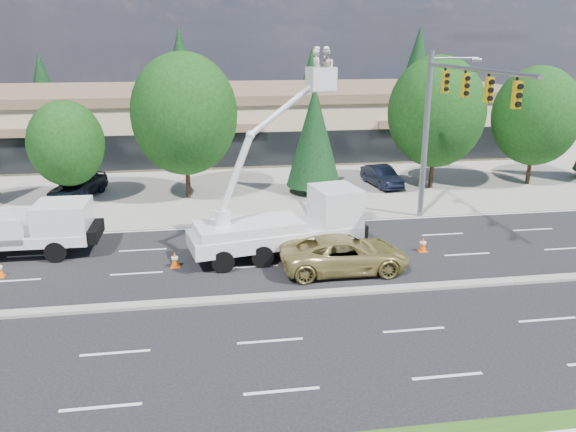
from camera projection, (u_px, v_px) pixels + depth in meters
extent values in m
plane|color=black|center=(260.00, 299.00, 21.68)|extent=(140.00, 140.00, 0.00)
cube|color=gray|center=(232.00, 177.00, 40.52)|extent=(140.00, 22.00, 0.01)
cube|color=gray|center=(260.00, 297.00, 21.66)|extent=(120.00, 0.55, 0.12)
cube|color=tan|center=(225.00, 122.00, 49.17)|extent=(50.00, 15.00, 5.00)
cube|color=brown|center=(224.00, 92.00, 48.37)|extent=(50.40, 15.40, 0.70)
cube|color=black|center=(230.00, 150.00, 42.37)|extent=(48.00, 0.12, 2.60)
cylinder|color=#332114|center=(71.00, 186.00, 34.09)|extent=(0.28, 0.28, 2.00)
ellipsoid|color=black|center=(66.00, 144.00, 33.29)|extent=(4.45, 4.45, 5.12)
cylinder|color=#332114|center=(188.00, 175.00, 34.94)|extent=(0.28, 0.28, 2.89)
ellipsoid|color=black|center=(184.00, 114.00, 33.79)|extent=(6.42, 6.42, 7.38)
cylinder|color=#332114|center=(313.00, 186.00, 36.39)|extent=(0.26, 0.26, 0.80)
cone|color=black|center=(314.00, 136.00, 35.38)|extent=(3.50, 3.50, 6.40)
cylinder|color=#332114|center=(432.00, 167.00, 37.22)|extent=(0.28, 0.28, 2.80)
ellipsoid|color=black|center=(436.00, 112.00, 36.10)|extent=(6.22, 6.22, 7.16)
cylinder|color=#332114|center=(529.00, 166.00, 38.24)|extent=(0.28, 0.28, 2.57)
ellipsoid|color=black|center=(536.00, 116.00, 37.21)|extent=(5.72, 5.72, 6.57)
cylinder|color=#332114|center=(48.00, 130.00, 58.58)|extent=(0.26, 0.26, 0.80)
cone|color=black|center=(43.00, 90.00, 57.34)|extent=(4.21, 4.21, 7.69)
cylinder|color=#332114|center=(184.00, 127.00, 60.55)|extent=(0.26, 0.26, 0.80)
cone|color=black|center=(181.00, 76.00, 58.92)|extent=(5.43, 5.43, 9.91)
cylinder|color=#332114|center=(311.00, 124.00, 62.53)|extent=(0.26, 0.26, 0.80)
cone|color=black|center=(312.00, 85.00, 61.23)|extent=(4.40, 4.40, 8.04)
cylinder|color=#332114|center=(414.00, 122.00, 64.22)|extent=(0.26, 0.26, 0.80)
cone|color=black|center=(417.00, 73.00, 62.56)|extent=(5.53, 5.53, 10.11)
cylinder|color=gray|center=(425.00, 137.00, 30.38)|extent=(0.32, 0.32, 9.00)
cylinder|color=gray|center=(475.00, 69.00, 24.52)|extent=(0.20, 10.00, 0.20)
cylinder|color=gray|center=(455.00, 58.00, 29.32)|extent=(2.60, 0.12, 0.12)
cube|color=gold|center=(445.00, 82.00, 27.57)|extent=(0.32, 0.22, 1.05)
cube|color=gold|center=(465.00, 86.00, 25.50)|extent=(0.32, 0.22, 1.05)
cube|color=gold|center=(489.00, 90.00, 23.43)|extent=(0.32, 0.22, 1.05)
cube|color=gold|center=(517.00, 95.00, 21.35)|extent=(0.32, 0.22, 1.05)
cube|color=silver|center=(19.00, 237.00, 25.76)|extent=(6.44, 2.42, 0.48)
cube|color=silver|center=(63.00, 219.00, 25.80)|extent=(2.38, 2.32, 1.60)
cube|color=black|center=(78.00, 214.00, 25.82)|extent=(0.11, 2.03, 1.07)
cube|color=silver|center=(276.00, 235.00, 25.72)|extent=(8.17, 3.82, 0.69)
cube|color=silver|center=(335.00, 207.00, 26.34)|extent=(2.37, 2.64, 1.97)
cube|color=black|center=(350.00, 203.00, 26.53)|extent=(0.45, 1.95, 1.18)
cube|color=silver|center=(249.00, 227.00, 25.14)|extent=(5.07, 3.12, 0.49)
cylinder|color=silver|center=(223.00, 218.00, 24.60)|extent=(0.69, 0.69, 0.79)
cube|color=silver|center=(321.00, 79.00, 24.27)|extent=(1.23, 1.08, 1.06)
imported|color=beige|center=(317.00, 69.00, 24.08)|extent=(0.52, 0.68, 1.70)
imported|color=beige|center=(326.00, 69.00, 24.22)|extent=(0.79, 0.93, 1.70)
ellipsoid|color=white|center=(317.00, 48.00, 23.82)|extent=(0.26, 0.26, 0.18)
ellipsoid|color=white|center=(326.00, 48.00, 23.96)|extent=(0.26, 0.26, 0.18)
cube|color=#F55C07|center=(0.00, 276.00, 23.67)|extent=(0.40, 0.40, 0.03)
cube|color=#F55C07|center=(175.00, 267.00, 24.69)|extent=(0.40, 0.40, 0.03)
cone|color=#F55C07|center=(175.00, 260.00, 24.58)|extent=(0.36, 0.36, 0.70)
cylinder|color=white|center=(175.00, 258.00, 24.56)|extent=(0.29, 0.29, 0.10)
cube|color=#F55C07|center=(265.00, 260.00, 25.38)|extent=(0.40, 0.40, 0.03)
cone|color=#F55C07|center=(265.00, 253.00, 25.27)|extent=(0.36, 0.36, 0.70)
cylinder|color=white|center=(265.00, 252.00, 25.25)|extent=(0.29, 0.29, 0.10)
cube|color=#F55C07|center=(422.00, 251.00, 26.50)|extent=(0.40, 0.40, 0.03)
cone|color=#F55C07|center=(423.00, 244.00, 26.39)|extent=(0.36, 0.36, 0.70)
cylinder|color=white|center=(423.00, 243.00, 26.37)|extent=(0.29, 0.29, 0.10)
imported|color=tan|center=(345.00, 254.00, 24.08)|extent=(5.54, 2.56, 1.54)
imported|color=black|center=(78.00, 185.00, 35.11)|extent=(3.41, 5.20, 1.65)
imported|color=black|center=(382.00, 176.00, 37.94)|extent=(2.02, 4.23, 1.34)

